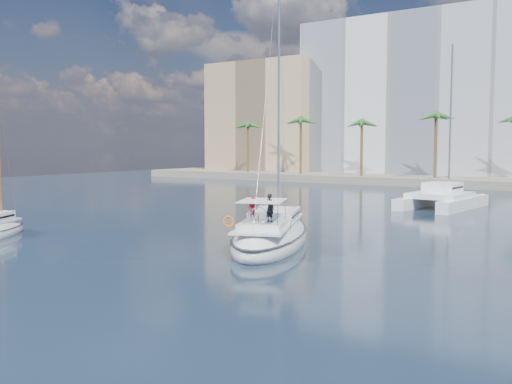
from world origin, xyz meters
The scene contains 9 objects.
ground centered at (0.00, 0.00, 0.00)m, with size 160.00×160.00×0.00m, color black.
quay centered at (0.00, 61.00, 0.60)m, with size 120.00×14.00×1.20m, color gray.
building_modern centered at (-12.00, 73.00, 14.00)m, with size 42.00×16.00×28.00m, color white.
building_tan_left centered at (-42.00, 69.00, 11.00)m, with size 22.00×14.00×22.00m, color tan.
palm_left centered at (-34.00, 57.00, 10.28)m, with size 3.60×3.60×12.30m.
palm_centre centered at (0.00, 57.00, 10.28)m, with size 3.60×3.60×12.30m.
main_sloop centered at (0.64, 2.11, 0.56)m, with size 8.63×13.43×19.05m.
catamaran centered at (3.46, 28.54, 1.11)m, with size 6.41×11.25×15.87m.
seagull centered at (-2.65, 5.85, 0.31)m, with size 0.94×0.40×0.17m.
Camera 1 is at (19.11, -27.07, 6.13)m, focal length 40.00 mm.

